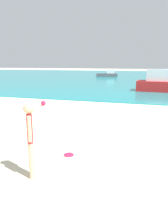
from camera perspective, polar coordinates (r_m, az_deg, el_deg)
The scene contains 6 objects.
water at distance 43.90m, azimuth 14.68°, elevation 9.17°, with size 160.00×60.00×0.06m, color teal.
person_standing at distance 4.88m, azimuth -14.12°, elevation -6.32°, with size 0.24×0.35×1.72m.
frisbee at distance 6.21m, azimuth -4.08°, elevation -11.29°, with size 0.28×0.28×0.03m, color #E51E4C.
boat_near at distance 20.59m, azimuth 21.41°, elevation 6.95°, with size 5.90×2.26×1.96m.
boat_far at distance 40.89m, azimuth 6.31°, elevation 9.94°, with size 4.04×1.98×1.32m.
beach_ball at distance 13.44m, azimuth -10.75°, elevation 2.36°, with size 0.30×0.30×0.30m, color #E51E4C.
Camera 1 is at (2.01, 0.34, 2.55)m, focal length 34.39 mm.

